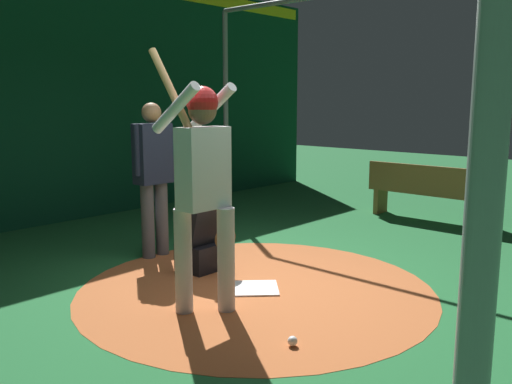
% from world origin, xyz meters
% --- Properties ---
extents(ground_plane, '(27.80, 27.80, 0.00)m').
position_xyz_m(ground_plane, '(0.00, 0.00, 0.00)').
color(ground_plane, '#216633').
extents(dirt_circle, '(3.40, 3.40, 0.01)m').
position_xyz_m(dirt_circle, '(0.00, 0.00, 0.00)').
color(dirt_circle, '#B76033').
rests_on(dirt_circle, ground).
extents(home_plate, '(0.59, 0.59, 0.01)m').
position_xyz_m(home_plate, '(0.00, 0.00, 0.01)').
color(home_plate, white).
rests_on(home_plate, dirt_circle).
extents(batter, '(0.68, 0.49, 2.23)m').
position_xyz_m(batter, '(0.03, -0.70, 1.18)').
color(batter, '#B3B3B7').
rests_on(batter, ground).
extents(catcher, '(0.58, 0.40, 0.94)m').
position_xyz_m(catcher, '(-0.81, 0.06, 0.37)').
color(catcher, black).
rests_on(catcher, ground).
extents(umpire, '(0.22, 0.49, 1.77)m').
position_xyz_m(umpire, '(-1.63, 0.06, 1.00)').
color(umpire, '#4C4C51').
rests_on(umpire, ground).
extents(back_wall, '(0.22, 11.80, 3.75)m').
position_xyz_m(back_wall, '(-4.21, 0.00, 1.89)').
color(back_wall, '#0C3D26').
rests_on(back_wall, ground).
extents(cage_frame, '(5.95, 5.11, 3.22)m').
position_xyz_m(cage_frame, '(0.00, 0.00, 2.25)').
color(cage_frame, gray).
rests_on(cage_frame, ground).
extents(bench, '(1.96, 0.36, 0.85)m').
position_xyz_m(bench, '(-0.06, 3.97, 0.45)').
color(bench, olive).
rests_on(bench, ground).
extents(baseball_0, '(0.07, 0.07, 0.07)m').
position_xyz_m(baseball_0, '(1.03, -0.73, 0.04)').
color(baseball_0, white).
rests_on(baseball_0, dirt_circle).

